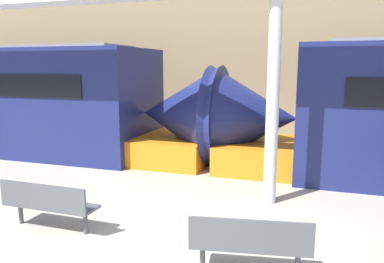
{
  "coord_description": "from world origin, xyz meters",
  "views": [
    {
      "loc": [
        1.93,
        -2.93,
        2.61
      ],
      "look_at": [
        -0.19,
        3.65,
        1.4
      ],
      "focal_mm": 35.0,
      "sensor_mm": 36.0,
      "label": 1
    }
  ],
  "objects": [
    {
      "name": "station_wall",
      "position": [
        0.0,
        10.56,
        2.5
      ],
      "size": [
        56.0,
        0.2,
        5.0
      ],
      "primitive_type": "cube",
      "color": "#9E8460",
      "rests_on": "ground_plane"
    },
    {
      "name": "bench_far",
      "position": [
        -2.0,
        1.76,
        0.47
      ],
      "size": [
        1.59,
        0.46,
        0.81
      ],
      "rotation": [
        0.0,
        0.0,
        -0.01
      ],
      "color": "#4C4F54",
      "rests_on": "ground_plane"
    },
    {
      "name": "bench_near",
      "position": [
        1.28,
        1.4,
        0.47
      ],
      "size": [
        1.55,
        0.68,
        0.81
      ],
      "rotation": [
        0.0,
        0.0,
        0.16
      ],
      "color": "#4C4F54",
      "rests_on": "ground_plane"
    },
    {
      "name": "support_column_near",
      "position": [
        1.23,
        4.13,
        1.96
      ],
      "size": [
        0.24,
        0.24,
        3.93
      ],
      "primitive_type": "cylinder",
      "color": "silver",
      "rests_on": "ground_plane"
    }
  ]
}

